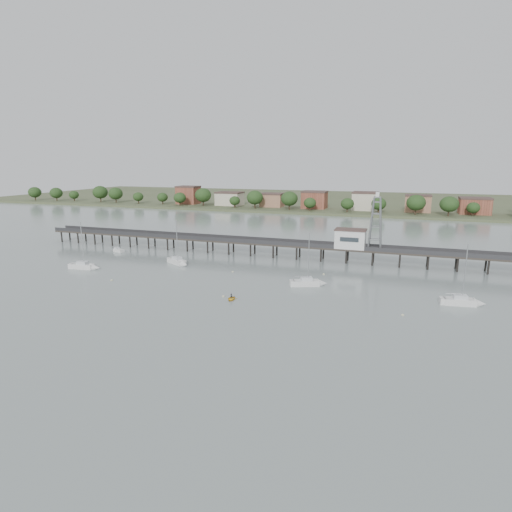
{
  "coord_description": "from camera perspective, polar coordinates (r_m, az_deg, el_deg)",
  "views": [
    {
      "loc": [
        38.32,
        -57.51,
        27.46
      ],
      "look_at": [
        3.82,
        42.0,
        4.0
      ],
      "focal_mm": 30.0,
      "sensor_mm": 36.0,
      "label": 1
    }
  ],
  "objects": [
    {
      "name": "mooring_buoys",
      "position": [
        99.48,
        -4.57,
        -3.46
      ],
      "size": [
        79.73,
        25.05,
        0.39
      ],
      "color": "beige",
      "rests_on": "ground"
    },
    {
      "name": "pier",
      "position": [
        125.84,
        1.04,
        1.72
      ],
      "size": [
        150.0,
        5.0,
        5.5
      ],
      "color": "#2D2823",
      "rests_on": "ground"
    },
    {
      "name": "yellow_dinghy",
      "position": [
        87.14,
        -3.31,
        -5.83
      ],
      "size": [
        2.01,
        0.79,
        2.75
      ],
      "primitive_type": "imported",
      "rotation": [
        0.0,
        0.0,
        0.11
      ],
      "color": "gold",
      "rests_on": "ground"
    },
    {
      "name": "white_tender",
      "position": [
        138.59,
        -17.86,
        0.71
      ],
      "size": [
        4.18,
        2.84,
        1.5
      ],
      "rotation": [
        0.0,
        0.0,
        -0.35
      ],
      "color": "silver",
      "rests_on": "ground"
    },
    {
      "name": "far_shore",
      "position": [
        300.67,
        11.89,
        7.23
      ],
      "size": [
        500.0,
        170.0,
        10.4
      ],
      "color": "#475133",
      "rests_on": "ground"
    },
    {
      "name": "dinghy_occupant",
      "position": [
        87.14,
        -3.31,
        -5.83
      ],
      "size": [
        0.61,
        1.15,
        0.26
      ],
      "primitive_type": "imported",
      "rotation": [
        0.0,
        0.0,
        3.35
      ],
      "color": "black",
      "rests_on": "ground"
    },
    {
      "name": "sailboat_d",
      "position": [
        93.01,
        26.21,
        -5.54
      ],
      "size": [
        7.92,
        3.27,
        12.76
      ],
      "rotation": [
        0.0,
        0.0,
        0.14
      ],
      "color": "silver",
      "rests_on": "ground"
    },
    {
      "name": "pier_building",
      "position": [
        120.07,
        12.47,
        2.29
      ],
      "size": [
        8.4,
        5.4,
        5.3
      ],
      "color": "silver",
      "rests_on": "ground"
    },
    {
      "name": "sailboat_b",
      "position": [
        117.53,
        -10.17,
        -0.83
      ],
      "size": [
        7.82,
        5.57,
        12.73
      ],
      "rotation": [
        0.0,
        0.0,
        -0.49
      ],
      "color": "silver",
      "rests_on": "ground"
    },
    {
      "name": "sailboat_c",
      "position": [
        97.14,
        7.4,
        -3.57
      ],
      "size": [
        7.98,
        5.08,
        12.8
      ],
      "rotation": [
        0.0,
        0.0,
        0.4
      ],
      "color": "silver",
      "rests_on": "ground"
    },
    {
      "name": "sailboat_a",
      "position": [
        119.35,
        -21.61,
        -1.33
      ],
      "size": [
        8.01,
        3.17,
        12.93
      ],
      "rotation": [
        0.0,
        0.0,
        0.12
      ],
      "color": "silver",
      "rests_on": "ground"
    },
    {
      "name": "lattice_tower",
      "position": [
        118.84,
        15.69,
        4.18
      ],
      "size": [
        3.2,
        3.2,
        15.5
      ],
      "color": "slate",
      "rests_on": "ground"
    },
    {
      "name": "ground_plane",
      "position": [
        74.36,
        -13.7,
        -9.49
      ],
      "size": [
        500.0,
        500.0,
        0.0
      ],
      "primitive_type": "plane",
      "color": "slate",
      "rests_on": "ground"
    }
  ]
}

